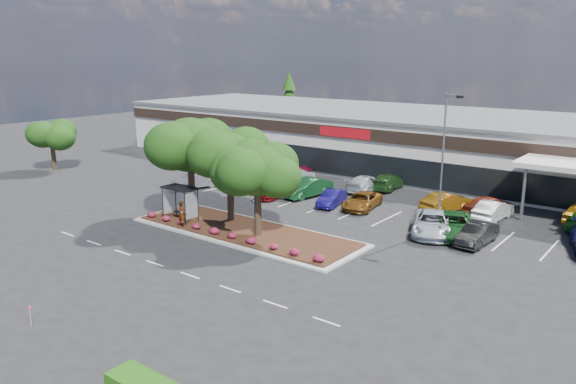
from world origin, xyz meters
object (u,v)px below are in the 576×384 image
Objects in this scene: survey_stake at (30,313)px; car_1 at (276,189)px; light_pole at (443,171)px; car_0 at (195,180)px.

car_1 is at bearing 103.50° from survey_stake.
car_1 is (-6.40, 26.67, -0.00)m from survey_stake.
survey_stake is 0.23× the size of car_1.
light_pole is 9.04× the size of survey_stake.
car_1 is at bearing 37.51° from car_0.
survey_stake is 28.54m from car_0.
car_0 is (-14.63, 24.51, 0.06)m from survey_stake.
car_1 is (8.22, 2.17, -0.06)m from car_0.
car_0 reaches higher than survey_stake.
car_0 reaches higher than car_1.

